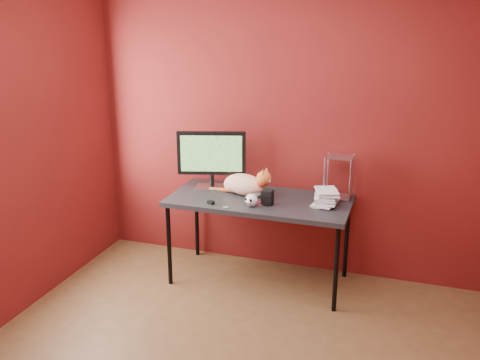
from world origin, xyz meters
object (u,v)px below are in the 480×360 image
(monitor, at_px, (211,157))
(book_stack, at_px, (320,122))
(desk, at_px, (259,204))
(speaker, at_px, (267,198))
(skull_mug, at_px, (251,200))
(cat, at_px, (245,184))

(monitor, height_order, book_stack, book_stack)
(desk, relative_size, speaker, 12.52)
(skull_mug, xyz_separation_m, speaker, (0.11, 0.09, 0.00))
(desk, bearing_deg, book_stack, 4.09)
(skull_mug, bearing_deg, speaker, 55.18)
(speaker, bearing_deg, monitor, 160.59)
(skull_mug, distance_m, book_stack, 0.81)
(skull_mug, xyz_separation_m, book_stack, (0.48, 0.23, 0.62))
(desk, xyz_separation_m, speaker, (0.10, -0.11, 0.11))
(monitor, xyz_separation_m, cat, (0.33, -0.06, -0.19))
(cat, distance_m, skull_mug, 0.29)
(monitor, relative_size, speaker, 4.80)
(skull_mug, relative_size, speaker, 0.91)
(desk, relative_size, cat, 2.66)
(book_stack, bearing_deg, monitor, 174.69)
(monitor, xyz_separation_m, speaker, (0.57, -0.23, -0.23))
(desk, bearing_deg, speaker, -48.90)
(monitor, bearing_deg, desk, -30.60)
(cat, height_order, speaker, cat)
(skull_mug, distance_m, speaker, 0.14)
(desk, height_order, skull_mug, skull_mug)
(monitor, bearing_deg, skull_mug, -51.00)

